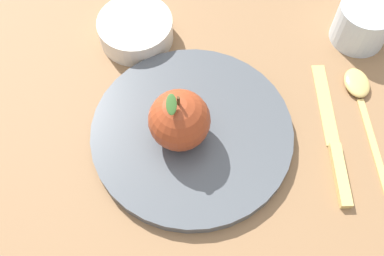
{
  "coord_description": "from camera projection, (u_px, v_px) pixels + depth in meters",
  "views": [
    {
      "loc": [
        0.22,
        0.17,
        0.51
      ],
      "look_at": [
        0.04,
        -0.02,
        0.02
      ],
      "focal_mm": 41.58,
      "sensor_mm": 36.0,
      "label": 1
    }
  ],
  "objects": [
    {
      "name": "ground_plane",
      "position": [
        226.0,
        131.0,
        0.58
      ],
      "size": [
        2.4,
        2.4,
        0.0
      ],
      "primitive_type": "plane",
      "color": "olive"
    },
    {
      "name": "cup",
      "position": [
        363.0,
        21.0,
        0.62
      ],
      "size": [
        0.08,
        0.08,
        0.06
      ],
      "color": "silver",
      "rests_on": "ground_plane"
    },
    {
      "name": "dinner_plate",
      "position": [
        192.0,
        132.0,
        0.57
      ],
      "size": [
        0.26,
        0.26,
        0.02
      ],
      "color": "#4C5156",
      "rests_on": "ground_plane"
    },
    {
      "name": "side_bowl",
      "position": [
        135.0,
        28.0,
        0.63
      ],
      "size": [
        0.11,
        0.11,
        0.04
      ],
      "color": "silver",
      "rests_on": "ground_plane"
    },
    {
      "name": "knife",
      "position": [
        334.0,
        144.0,
        0.57
      ],
      "size": [
        0.15,
        0.17,
        0.01
      ],
      "color": "#D8B766",
      "rests_on": "ground_plane"
    },
    {
      "name": "spoon",
      "position": [
        361.0,
        97.0,
        0.6
      ],
      "size": [
        0.13,
        0.16,
        0.01
      ],
      "color": "#D8B766",
      "rests_on": "ground_plane"
    },
    {
      "name": "apple",
      "position": [
        179.0,
        120.0,
        0.53
      ],
      "size": [
        0.07,
        0.07,
        0.09
      ],
      "color": "#9E3D1E",
      "rests_on": "dinner_plate"
    }
  ]
}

